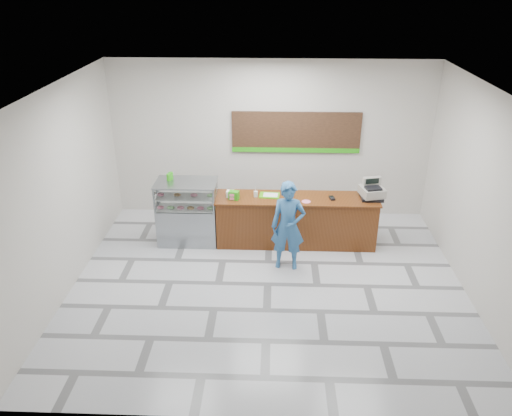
{
  "coord_description": "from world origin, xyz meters",
  "views": [
    {
      "loc": [
        0.07,
        -7.54,
        5.15
      ],
      "look_at": [
        -0.24,
        0.9,
        1.1
      ],
      "focal_mm": 35.0,
      "sensor_mm": 36.0,
      "label": 1
    }
  ],
  "objects_px": {
    "sales_counter": "(296,220)",
    "serving_tray": "(270,195)",
    "display_case": "(188,212)",
    "customer": "(288,226)",
    "cash_register": "(372,191)"
  },
  "relations": [
    {
      "from": "cash_register",
      "to": "customer",
      "type": "height_order",
      "value": "customer"
    },
    {
      "from": "sales_counter",
      "to": "display_case",
      "type": "distance_m",
      "value": 2.23
    },
    {
      "from": "display_case",
      "to": "customer",
      "type": "height_order",
      "value": "customer"
    },
    {
      "from": "cash_register",
      "to": "sales_counter",
      "type": "bearing_deg",
      "value": 168.02
    },
    {
      "from": "serving_tray",
      "to": "display_case",
      "type": "bearing_deg",
      "value": -173.22
    },
    {
      "from": "sales_counter",
      "to": "serving_tray",
      "type": "height_order",
      "value": "serving_tray"
    },
    {
      "from": "display_case",
      "to": "cash_register",
      "type": "bearing_deg",
      "value": 0.49
    },
    {
      "from": "customer",
      "to": "sales_counter",
      "type": "bearing_deg",
      "value": 82.58
    },
    {
      "from": "display_case",
      "to": "cash_register",
      "type": "xyz_separation_m",
      "value": [
        3.7,
        0.03,
        0.51
      ]
    },
    {
      "from": "customer",
      "to": "display_case",
      "type": "bearing_deg",
      "value": 160.06
    },
    {
      "from": "sales_counter",
      "to": "display_case",
      "type": "relative_size",
      "value": 2.45
    },
    {
      "from": "sales_counter",
      "to": "cash_register",
      "type": "height_order",
      "value": "cash_register"
    },
    {
      "from": "display_case",
      "to": "customer",
      "type": "xyz_separation_m",
      "value": [
        2.03,
        -0.92,
        0.19
      ]
    },
    {
      "from": "cash_register",
      "to": "customer",
      "type": "xyz_separation_m",
      "value": [
        -1.67,
        -0.95,
        -0.32
      ]
    },
    {
      "from": "sales_counter",
      "to": "display_case",
      "type": "xyz_separation_m",
      "value": [
        -2.22,
        -0.0,
        0.16
      ]
    }
  ]
}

